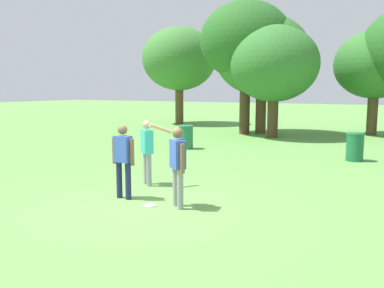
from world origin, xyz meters
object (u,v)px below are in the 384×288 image
(tree_back_left, at_px, (375,65))
(person_catcher, at_px, (178,162))
(tree_far_right, at_px, (262,55))
(tree_slender_mid, at_px, (274,64))
(person_thrower, at_px, (148,147))
(person_bystander, at_px, (123,157))
(trash_can_beside_table, at_px, (186,137))
(tree_broad_center, at_px, (246,41))
(trash_can_further_along, at_px, (355,147))
(frisbee, at_px, (150,205))
(tree_tall_left, at_px, (179,59))

(tree_back_left, bearing_deg, person_catcher, -98.47)
(tree_far_right, relative_size, tree_slender_mid, 1.16)
(person_thrower, bearing_deg, person_bystander, -79.17)
(trash_can_beside_table, height_order, tree_broad_center, tree_broad_center)
(tree_broad_center, bearing_deg, trash_can_further_along, -43.94)
(person_catcher, bearing_deg, trash_can_further_along, 71.20)
(frisbee, xyz_separation_m, tree_tall_left, (-9.34, 17.47, 4.40))
(tree_far_right, bearing_deg, person_catcher, -78.06)
(person_catcher, distance_m, tree_broad_center, 14.52)
(person_bystander, xyz_separation_m, tree_back_left, (3.80, 16.14, 2.69))
(person_bystander, relative_size, trash_can_further_along, 1.71)
(frisbee, bearing_deg, tree_back_left, 79.73)
(tree_back_left, bearing_deg, trash_can_further_along, -89.07)
(tree_tall_left, relative_size, tree_far_right, 1.03)
(trash_can_beside_table, distance_m, tree_back_left, 11.33)
(person_bystander, distance_m, trash_can_further_along, 8.45)
(person_catcher, relative_size, tree_slender_mid, 0.30)
(person_thrower, distance_m, person_bystander, 1.34)
(tree_slender_mid, bearing_deg, person_thrower, -88.83)
(trash_can_further_along, relative_size, tree_back_left, 0.18)
(person_thrower, xyz_separation_m, tree_broad_center, (-2.03, 12.14, 3.93))
(person_thrower, distance_m, frisbee, 2.10)
(person_catcher, relative_size, tree_far_right, 0.26)
(tree_far_right, bearing_deg, trash_can_further_along, -50.13)
(person_bystander, height_order, tree_far_right, tree_far_right)
(trash_can_beside_table, relative_size, tree_tall_left, 0.15)
(tree_tall_left, bearing_deg, person_catcher, -60.21)
(person_thrower, distance_m, person_catcher, 2.12)
(tree_slender_mid, bearing_deg, tree_broad_center, 155.48)
(tree_far_right, distance_m, tree_back_left, 5.79)
(trash_can_beside_table, height_order, tree_far_right, tree_far_right)
(tree_broad_center, bearing_deg, person_bystander, -80.38)
(trash_can_further_along, relative_size, tree_broad_center, 0.14)
(tree_slender_mid, height_order, tree_back_left, tree_slender_mid)
(person_catcher, bearing_deg, tree_far_right, 101.94)
(person_thrower, relative_size, tree_back_left, 0.30)
(tree_far_right, bearing_deg, person_thrower, -84.04)
(person_catcher, xyz_separation_m, person_bystander, (-1.40, 0.03, 0.00))
(trash_can_beside_table, distance_m, tree_slender_mid, 6.56)
(person_thrower, distance_m, tree_broad_center, 12.92)
(person_bystander, xyz_separation_m, tree_broad_center, (-2.28, 13.46, 3.95))
(person_bystander, bearing_deg, tree_slender_mid, 92.19)
(frisbee, relative_size, tree_slender_mid, 0.04)
(trash_can_further_along, relative_size, tree_far_right, 0.15)
(trash_can_beside_table, xyz_separation_m, tree_tall_left, (-6.09, 10.06, 3.93))
(person_catcher, distance_m, frisbee, 1.10)
(person_catcher, xyz_separation_m, tree_tall_left, (-9.90, 17.29, 3.47))
(trash_can_beside_table, bearing_deg, tree_broad_center, 88.79)
(person_bystander, xyz_separation_m, trash_can_beside_table, (-2.41, 7.21, -0.46))
(tree_broad_center, relative_size, tree_far_right, 1.10)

